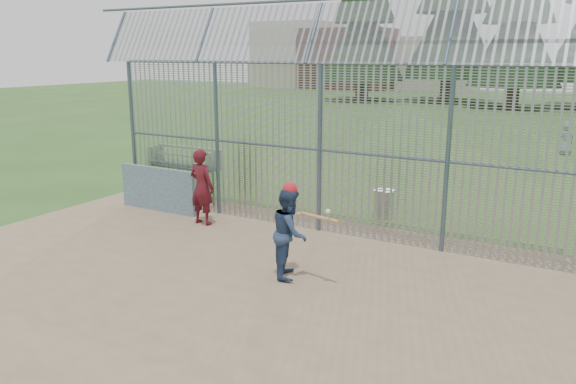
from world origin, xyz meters
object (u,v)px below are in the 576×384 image
Objects in this scene: bleacher at (184,156)px; dugout_wall at (158,189)px; trash_can at (384,203)px; batter at (290,233)px; onlooker at (202,187)px.

dugout_wall is at bearing -56.39° from bleacher.
trash_can is 9.34m from bleacher.
dugout_wall reaches higher than trash_can.
dugout_wall is 5.86m from batter.
batter reaches higher than trash_can.
trash_can is at bearing 23.98° from dugout_wall.
batter is at bearing -22.56° from dugout_wall.
batter is 0.58× the size of bleacher.
dugout_wall is at bearing 42.48° from batter.
trash_can is at bearing -26.89° from batter.
trash_can is 0.27× the size of bleacher.
onlooker is (1.82, -0.38, 0.36)m from dugout_wall.
bleacher is (-8.96, 2.63, 0.03)m from trash_can.
batter is at bearing -91.93° from trash_can.
dugout_wall is 1.31× the size of onlooker.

